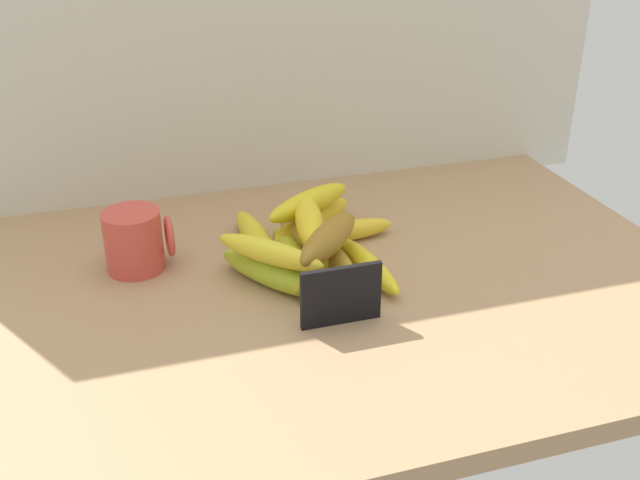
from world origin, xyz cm
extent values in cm
cube|color=tan|center=(0.00, 0.00, 1.50)|extent=(110.00, 76.00, 3.00)
cube|color=beige|center=(0.00, 39.00, 35.00)|extent=(130.00, 2.00, 70.00)
cube|color=black|center=(-2.06, -10.33, 7.20)|extent=(11.00, 0.80, 8.40)
cube|color=#8E5F43|center=(-2.06, -9.53, 3.30)|extent=(9.90, 1.20, 0.60)
cylinder|color=#D3463B|center=(-26.65, 12.90, 7.64)|extent=(8.59, 8.59, 9.28)
torus|color=#D3463B|center=(-21.35, 12.90, 7.64)|extent=(1.00, 6.20, 6.20)
ellipsoid|color=gold|center=(-1.40, 2.76, 5.16)|extent=(13.95, 16.97, 4.32)
ellipsoid|color=yellow|center=(2.17, 16.68, 5.10)|extent=(18.07, 15.08, 4.20)
ellipsoid|color=yellow|center=(5.86, 0.58, 4.66)|extent=(5.49, 17.96, 3.32)
ellipsoid|color=#A7BC26|center=(-8.47, 1.99, 5.09)|extent=(13.99, 17.92, 4.19)
ellipsoid|color=#B48A24|center=(0.19, 7.72, 5.18)|extent=(9.41, 21.38, 4.37)
ellipsoid|color=gold|center=(-3.78, 6.95, 4.64)|extent=(4.20, 18.26, 3.29)
ellipsoid|color=yellow|center=(-7.92, 13.51, 4.90)|extent=(5.04, 19.95, 3.81)
ellipsoid|color=yellow|center=(6.85, 12.27, 4.67)|extent=(15.43, 4.15, 3.34)
ellipsoid|color=yellow|center=(-8.78, 1.14, 8.90)|extent=(14.30, 15.29, 3.42)
ellipsoid|color=yellow|center=(-1.03, 7.53, 9.46)|extent=(7.62, 17.92, 4.18)
ellipsoid|color=yellow|center=(1.17, 15.25, 9.13)|extent=(17.05, 12.13, 3.85)
ellipsoid|color=#9A6B20|center=(-0.47, 1.47, 9.51)|extent=(14.44, 15.26, 4.37)
camera|label=1|loc=(-29.88, -90.20, 58.66)|focal=42.40mm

